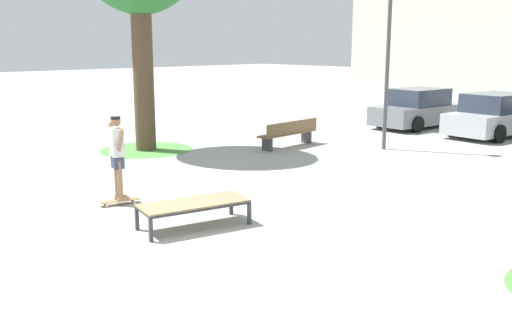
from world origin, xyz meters
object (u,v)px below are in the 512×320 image
skateboard (120,201)px  car_grey (419,109)px  car_silver (496,116)px  light_post (389,21)px  skater (117,152)px  park_bench (289,133)px  skate_box (194,205)px

skateboard → car_grey: 14.21m
skateboard → car_silver: (1.28, 14.10, 0.61)m
skateboard → light_post: bearing=89.4°
skateboard → light_post: 9.82m
light_post → skater: bearing=-90.6°
skater → park_bench: size_ratio=0.70×
skateboard → park_bench: 7.54m
car_silver → skater: bearing=-95.2°
car_grey → light_post: 6.18m
skateboard → park_bench: (-2.16, 7.22, 0.37)m
light_post → skateboard: bearing=-90.6°
skateboard → car_silver: 14.17m
skate_box → park_bench: 8.24m
car_grey → car_silver: same height
car_grey → skateboard: bearing=-83.0°
skater → skateboard: bearing=-105.5°
skate_box → skater: bearing=-174.4°
skater → light_post: (0.09, 9.08, 2.75)m
car_silver → skateboard: bearing=-95.2°
skateboard → light_post: light_post is taller
skate_box → car_silver: car_silver is taller
skateboard → skater: (0.00, 0.00, 0.99)m
skate_box → car_silver: size_ratio=0.47×
car_silver → light_post: (-1.18, -5.02, 3.13)m
skate_box → skater: 2.29m
car_grey → skate_box: bearing=-74.3°
skater → light_post: bearing=89.4°
skate_box → skater: skater is taller
car_grey → light_post: size_ratio=0.75×
park_bench → skater: bearing=-73.3°
car_silver → light_post: bearing=-103.3°
light_post → park_bench: bearing=-140.5°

